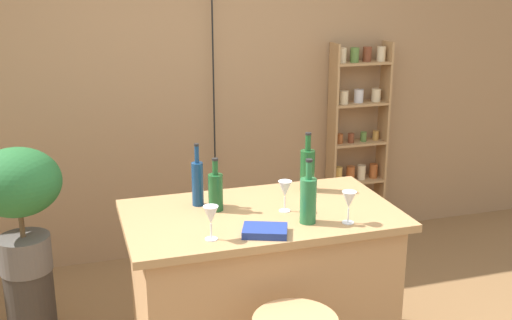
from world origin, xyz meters
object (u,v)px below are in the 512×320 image
Objects in this scene: bottle_vinegar at (308,199)px; bottle_spirits_clear at (307,169)px; bottle_sauce_amber at (198,182)px; potted_plant at (18,195)px; cookbook at (265,231)px; wine_glass_left at (285,190)px; wine_glass_center at (349,201)px; plant_stool at (31,302)px; wine_glass_right at (211,216)px; bottle_wine_red at (216,191)px; spice_shelf at (358,137)px.

bottle_spirits_clear is at bearing 68.64° from bottle_vinegar.
potted_plant is at bearing 151.05° from bottle_sauce_amber.
cookbook is (-0.25, -0.08, -0.11)m from bottle_vinegar.
potted_plant is 1.54m from wine_glass_left.
wine_glass_left and wine_glass_center have the same top height.
wine_glass_center is at bearing -31.67° from potted_plant.
bottle_spirits_clear is 2.06× the size of wine_glass_center.
plant_stool is 1.87m from bottle_vinegar.
bottle_wine_red is at bearing 72.98° from wine_glass_right.
bottle_vinegar is at bearing -72.72° from wine_glass_left.
plant_stool is 1.51× the size of bottle_wine_red.
spice_shelf is at bearing 42.93° from bottle_wine_red.
bottle_sauce_amber reaches higher than cookbook.
bottle_wine_red is 0.37m from wine_glass_right.
wine_glass_right is 0.78× the size of cookbook.
spice_shelf reaches higher than cookbook.
bottle_vinegar is 0.97× the size of bottle_sauce_amber.
bottle_vinegar is at bearing -37.12° from bottle_wine_red.
wine_glass_right is (-0.04, -0.46, -0.01)m from bottle_sauce_amber.
bottle_sauce_amber is at bearing -140.55° from spice_shelf.
bottle_wine_red is at bearing -31.54° from plant_stool.
bottle_spirits_clear is at bearing 36.78° from wine_glass_right.
wine_glass_left is (-0.23, -0.27, -0.01)m from bottle_spirits_clear.
potted_plant is at bearing 132.62° from wine_glass_right.
bottle_sauce_amber is 0.47m from wine_glass_left.
spice_shelf is 3.76× the size of plant_stool.
wine_glass_right reaches higher than cookbook.
bottle_vinegar is 2.00× the size of wine_glass_center.
cookbook is at bearing -4.03° from wine_glass_right.
potted_plant is at bearing 160.80° from cookbook.
bottle_vinegar is 1.56× the size of cookbook.
bottle_vinegar is at bearing -33.19° from potted_plant.
spice_shelf is 2.40m from wine_glass_right.
bottle_spirits_clear is at bearing 91.48° from wine_glass_center.
bottle_sauce_amber is 2.07× the size of wine_glass_center.
wine_glass_center is at bearing 23.06° from cookbook.
potted_plant is 2.64× the size of bottle_wine_red.
spice_shelf is 2.00m from wine_glass_center.
wine_glass_center is (1.59, -0.98, 0.14)m from potted_plant.
bottle_spirits_clear is (1.58, -0.47, 0.83)m from plant_stool.
cookbook reaches higher than plant_stool.
bottle_spirits_clear is 0.65m from bottle_sauce_amber.
potted_plant reaches higher than cookbook.
bottle_sauce_amber reaches higher than bottle_wine_red.
bottle_wine_red is at bearing -137.07° from spice_shelf.
bottle_spirits_clear is at bearing 14.83° from bottle_wine_red.
spice_shelf is 2.04m from bottle_vinegar.
wine_glass_center is at bearing -44.94° from wine_glass_left.
plant_stool is 1.30× the size of bottle_vinegar.
spice_shelf is 9.76× the size of wine_glass_center.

